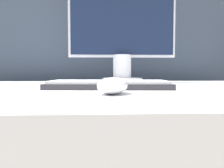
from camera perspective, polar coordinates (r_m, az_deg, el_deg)
The scene contains 4 objects.
partition_panel at distance 1.31m, azimuth -3.73°, elevation -0.94°, with size 5.00×0.03×1.46m.
computer_mouse_near at distance 0.49m, azimuth 0.19°, elevation -0.44°, with size 0.10×0.12×0.04m.
keyboard at distance 0.66m, azimuth -0.90°, elevation -0.15°, with size 0.38×0.17×0.02m.
monitor at distance 1.06m, azimuth 2.68°, elevation 13.33°, with size 0.51×0.19×0.45m.
Camera 1 is at (0.02, -0.71, 0.83)m, focal length 35.00 mm.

